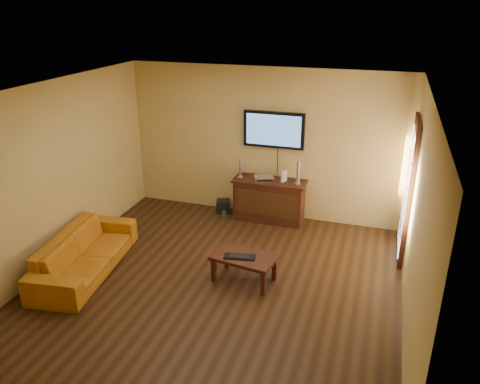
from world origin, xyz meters
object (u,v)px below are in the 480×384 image
at_px(av_receiver, 264,178).
at_px(subwoofer, 223,206).
at_px(sofa, 84,247).
at_px(speaker_right, 298,174).
at_px(speaker_left, 240,169).
at_px(coffee_table, 244,259).
at_px(media_console, 269,200).
at_px(television, 274,130).
at_px(bottle, 224,215).
at_px(game_console, 284,176).
at_px(keyboard, 240,257).

distance_m(av_receiver, subwoofer, 1.07).
bearing_deg(sofa, speaker_right, -54.29).
bearing_deg(speaker_left, coffee_table, -70.80).
bearing_deg(av_receiver, media_console, 0.47).
xyz_separation_m(television, sofa, (-2.13, -2.72, -1.24)).
distance_m(speaker_right, bottle, 1.57).
height_order(television, coffee_table, television).
relative_size(sofa, game_console, 10.40).
distance_m(coffee_table, subwoofer, 2.38).
relative_size(coffee_table, subwoofer, 4.02).
bearing_deg(game_console, media_console, -158.81).
bearing_deg(sofa, keyboard, -87.83).
distance_m(coffee_table, av_receiver, 2.08).
height_order(television, bottle, television).
relative_size(media_console, keyboard, 2.82).
height_order(television, sofa, television).
relative_size(media_console, av_receiver, 3.88).
xyz_separation_m(coffee_table, keyboard, (-0.04, -0.07, 0.07)).
bearing_deg(subwoofer, coffee_table, -77.87).
relative_size(sofa, keyboard, 4.43).
bearing_deg(speaker_right, television, 155.47).
bearing_deg(bottle, subwoofer, 112.72).
relative_size(television, subwoofer, 4.56).
xyz_separation_m(speaker_left, speaker_right, (1.05, -0.01, 0.02)).
distance_m(speaker_right, game_console, 0.27).
distance_m(coffee_table, game_console, 2.13).
distance_m(coffee_table, keyboard, 0.11).
distance_m(television, keyboard, 2.63).
bearing_deg(game_console, television, 161.02).
height_order(speaker_left, game_console, speaker_left).
xyz_separation_m(television, speaker_left, (-0.54, -0.22, -0.70)).
bearing_deg(speaker_right, game_console, 172.01).
bearing_deg(television, media_console, -90.00).
bearing_deg(subwoofer, sofa, -130.24).
relative_size(speaker_left, keyboard, 0.78).
relative_size(media_console, television, 1.20).
bearing_deg(speaker_right, subwoofer, 176.68).
height_order(av_receiver, bottle, av_receiver).
xyz_separation_m(media_console, sofa, (-2.13, -2.52, 0.01)).
xyz_separation_m(television, bottle, (-0.78, -0.44, -1.55)).
xyz_separation_m(media_console, speaker_left, (-0.54, -0.01, 0.55)).
xyz_separation_m(coffee_table, av_receiver, (-0.26, 2.01, 0.46)).
bearing_deg(media_console, speaker_right, -2.69).
bearing_deg(speaker_right, sofa, -136.57).
bearing_deg(coffee_table, subwoofer, 117.00).
bearing_deg(sofa, speaker_left, -40.08).
height_order(sofa, keyboard, sofa).
height_order(television, game_console, television).
distance_m(media_console, sofa, 3.29).
xyz_separation_m(av_receiver, subwoofer, (-0.81, 0.10, -0.69)).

